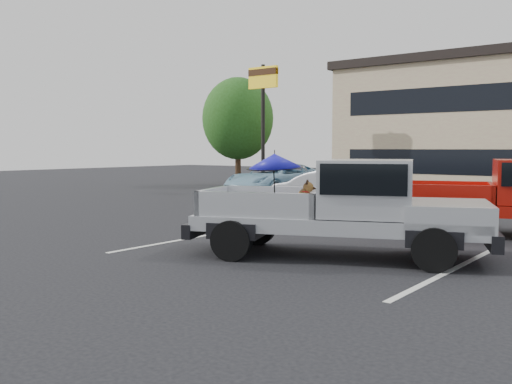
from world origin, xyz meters
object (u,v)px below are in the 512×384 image
(silver_pickup, at_px, (355,203))
(blue_suv, at_px, (276,179))
(silver_sedan, at_px, (357,197))
(motel_sign, at_px, (263,94))
(tree_left, at_px, (238,119))

(silver_pickup, xyz_separation_m, blue_suv, (-9.62, 10.83, -0.33))
(silver_pickup, height_order, blue_suv, silver_pickup)
(blue_suv, bearing_deg, silver_sedan, -38.17)
(motel_sign, distance_m, silver_pickup, 16.68)
(silver_sedan, bearing_deg, tree_left, 42.44)
(motel_sign, relative_size, silver_pickup, 1.00)
(silver_sedan, bearing_deg, motel_sign, 41.51)
(silver_pickup, bearing_deg, motel_sign, 111.05)
(motel_sign, xyz_separation_m, tree_left, (-4.00, 3.00, -0.92))
(silver_pickup, distance_m, blue_suv, 14.49)
(motel_sign, bearing_deg, tree_left, 143.13)
(silver_pickup, height_order, silver_sedan, silver_pickup)
(tree_left, height_order, silver_pickup, tree_left)
(tree_left, height_order, blue_suv, tree_left)
(tree_left, xyz_separation_m, silver_pickup, (15.13, -14.89, -2.68))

